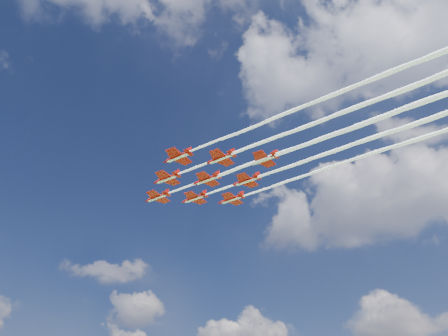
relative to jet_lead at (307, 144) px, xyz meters
The scene contains 8 objects.
jet_lead is the anchor object (origin of this frame).
jet_row2_port 12.20m from the jet_lead, 36.05° to the right, with size 113.17×8.70×2.55m.
jet_row2_starb 12.20m from the jet_lead, 36.04° to the left, with size 113.17×8.70×2.55m.
jet_row3_port 24.41m from the jet_lead, 36.05° to the right, with size 113.17×8.70×2.55m.
jet_row3_centre 19.73m from the jet_lead, ahead, with size 113.17×8.70×2.55m.
jet_row3_starb 24.41m from the jet_lead, 36.04° to the left, with size 113.17×8.70×2.55m.
jet_row4_port 30.46m from the jet_lead, 13.64° to the right, with size 113.17×8.70×2.55m.
jet_row4_starb 30.46m from the jet_lead, 13.63° to the left, with size 113.17×8.70×2.55m.
Camera 1 is at (66.14, -96.33, 14.98)m, focal length 35.00 mm.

